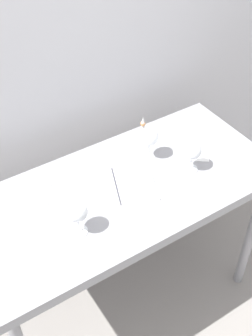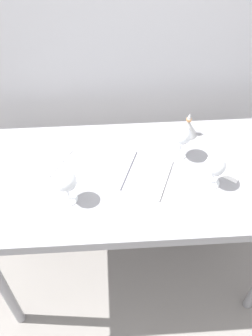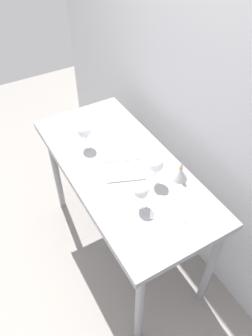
% 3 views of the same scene
% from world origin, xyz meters
% --- Properties ---
extents(ground_plane, '(6.00, 6.00, 0.00)m').
position_xyz_m(ground_plane, '(0.00, 0.00, 0.00)').
color(ground_plane, gray).
extents(back_wall, '(3.80, 0.04, 2.60)m').
position_xyz_m(back_wall, '(0.00, 0.49, 1.30)').
color(back_wall, silver).
rests_on(back_wall, ground_plane).
extents(steel_counter, '(1.40, 0.65, 0.90)m').
position_xyz_m(steel_counter, '(0.00, -0.01, 0.79)').
color(steel_counter, gray).
rests_on(steel_counter, ground_plane).
extents(wine_glass_near_right, '(0.08, 0.08, 0.15)m').
position_xyz_m(wine_glass_near_right, '(0.32, -0.07, 1.01)').
color(wine_glass_near_right, white).
rests_on(wine_glass_near_right, steel_counter).
extents(wine_glass_far_right, '(0.08, 0.08, 0.17)m').
position_xyz_m(wine_glass_far_right, '(0.21, 0.10, 1.02)').
color(wine_glass_far_right, white).
rests_on(wine_glass_far_right, steel_counter).
extents(wine_glass_near_left, '(0.09, 0.09, 0.16)m').
position_xyz_m(wine_glass_near_left, '(-0.28, -0.12, 1.01)').
color(wine_glass_near_left, white).
rests_on(wine_glass_near_left, steel_counter).
extents(open_notebook, '(0.40, 0.34, 0.01)m').
position_xyz_m(open_notebook, '(-0.02, 0.01, 0.90)').
color(open_notebook, silver).
rests_on(open_notebook, steel_counter).
extents(tasting_sheet_upper, '(0.28, 0.29, 0.00)m').
position_xyz_m(tasting_sheet_upper, '(-0.39, 0.15, 0.90)').
color(tasting_sheet_upper, white).
rests_on(tasting_sheet_upper, steel_counter).
extents(tasting_sheet_lower, '(0.28, 0.30, 0.00)m').
position_xyz_m(tasting_sheet_lower, '(0.43, 0.07, 0.90)').
color(tasting_sheet_lower, white).
rests_on(tasting_sheet_lower, steel_counter).
extents(decanter_funnel, '(0.10, 0.10, 0.13)m').
position_xyz_m(decanter_funnel, '(0.27, 0.23, 0.94)').
color(decanter_funnel, '#B7B7B7').
rests_on(decanter_funnel, steel_counter).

